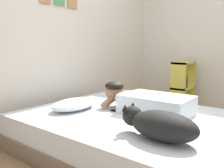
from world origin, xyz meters
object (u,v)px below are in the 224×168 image
object	(u,v)px
dog	(159,124)
bookshelf	(182,85)
person_lying	(143,101)
pillow	(74,104)
coffee_cup	(121,101)
cell_phone	(117,111)
bed	(130,132)

from	to	relation	value
dog	bookshelf	bearing A→B (deg)	18.16
person_lying	bookshelf	size ratio (longest dim) A/B	1.23
pillow	coffee_cup	size ratio (longest dim) A/B	4.16
pillow	cell_phone	size ratio (longest dim) A/B	3.71
bookshelf	pillow	bearing A→B (deg)	171.34
coffee_cup	bookshelf	distance (m)	1.58
cell_phone	bookshelf	size ratio (longest dim) A/B	0.19
person_lying	coffee_cup	distance (m)	0.37
bed	person_lying	world-z (taller)	person_lying
coffee_cup	cell_phone	xyz separation A→B (m)	(-0.26, -0.14, -0.03)
dog	cell_phone	world-z (taller)	dog
pillow	bed	bearing A→B (deg)	-69.55
bed	person_lying	size ratio (longest dim) A/B	2.19
bed	bookshelf	world-z (taller)	bookshelf
coffee_cup	bed	bearing A→B (deg)	-130.97
pillow	dog	bearing A→B (deg)	-100.08
dog	bookshelf	size ratio (longest dim) A/B	0.77
bed	cell_phone	distance (m)	0.24
dog	coffee_cup	xyz separation A→B (m)	(0.66, 0.80, -0.07)
person_lying	cell_phone	world-z (taller)	person_lying
dog	pillow	bearing A→B (deg)	79.92
pillow	coffee_cup	distance (m)	0.53
cell_phone	bookshelf	distance (m)	1.84
person_lying	bookshelf	bearing A→B (deg)	9.42
bed	bookshelf	distance (m)	1.87
bed	coffee_cup	xyz separation A→B (m)	(0.26, 0.31, 0.21)
bookshelf	cell_phone	bearing A→B (deg)	-177.63
cell_phone	bookshelf	world-z (taller)	bookshelf
pillow	person_lying	size ratio (longest dim) A/B	0.57
bed	coffee_cup	size ratio (longest dim) A/B	16.09
pillow	bookshelf	size ratio (longest dim) A/B	0.69
bed	dog	size ratio (longest dim) A/B	3.50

